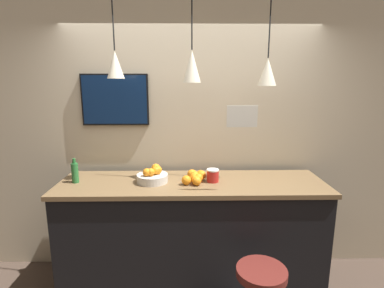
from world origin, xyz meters
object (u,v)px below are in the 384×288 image
(spread_jar, at_px, (213,175))
(mounted_tv, at_px, (115,100))
(fruit_bowl, at_px, (153,176))
(juice_bottle, at_px, (75,172))

(spread_jar, height_order, mounted_tv, mounted_tv)
(fruit_bowl, bearing_deg, mounted_tv, 134.70)
(juice_bottle, bearing_deg, mounted_tv, 53.28)
(spread_jar, relative_size, mounted_tv, 0.18)
(fruit_bowl, relative_size, spread_jar, 2.40)
(juice_bottle, distance_m, spread_jar, 1.24)
(fruit_bowl, relative_size, juice_bottle, 1.25)
(spread_jar, bearing_deg, juice_bottle, 180.00)
(juice_bottle, relative_size, mounted_tv, 0.34)
(fruit_bowl, distance_m, mounted_tv, 0.86)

